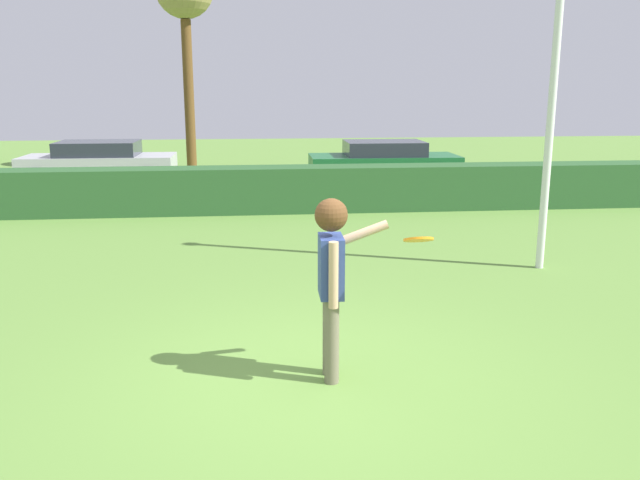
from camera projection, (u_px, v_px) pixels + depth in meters
name	position (u px, v px, depth m)	size (l,w,h in m)	color
ground_plane	(313.00, 380.00, 6.40)	(60.00, 60.00, 0.00)	olive
person	(332.00, 268.00, 6.20)	(0.75, 0.56, 1.78)	#736B55
frisbee	(419.00, 240.00, 5.88)	(0.27, 0.26, 0.11)	orange
lamppost	(556.00, 58.00, 9.63)	(0.24, 0.24, 5.74)	silver
hedge_row	(276.00, 189.00, 14.89)	(18.59, 0.90, 1.01)	#2C592C
parked_car_silver	(99.00, 161.00, 18.78)	(4.21, 1.81, 1.25)	#B7B7BC
parked_car_green	(384.00, 161.00, 18.84)	(4.22, 1.84, 1.25)	#1E6633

